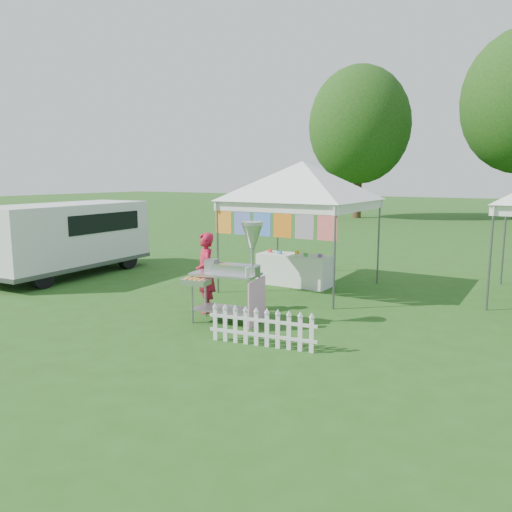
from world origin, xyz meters
The scene contains 8 objects.
ground centered at (0.00, 0.00, 0.00)m, with size 120.00×120.00×0.00m, color #264D16.
canopy_main centered at (0.00, 3.49, 2.99)m, with size 4.24×4.24×3.45m.
tree_left centered at (-6.00, 24.00, 5.83)m, with size 6.40×6.40×9.53m.
donut_cart centered at (0.30, 0.20, 1.10)m, with size 1.35×1.09×1.86m.
vendor centered at (-0.65, 0.58, 0.79)m, with size 0.57×0.38×1.57m, color #B01530.
cargo_van centered at (-6.14, 1.79, 1.04)m, with size 2.10×4.72×1.92m.
picket_fence centered at (1.31, -0.59, 0.29)m, with size 1.78×0.31×0.56m.
display_table centered at (-0.29, 3.72, 0.38)m, with size 1.80×0.70×0.75m, color white.
Camera 1 is at (5.13, -7.09, 2.64)m, focal length 35.00 mm.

